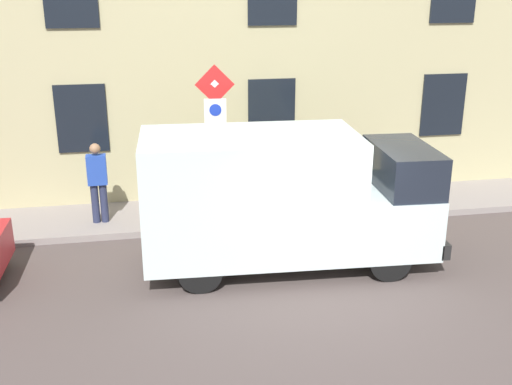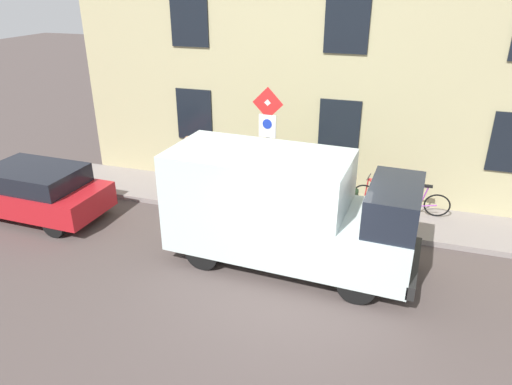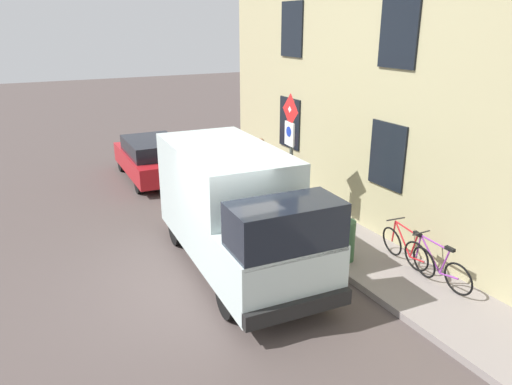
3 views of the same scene
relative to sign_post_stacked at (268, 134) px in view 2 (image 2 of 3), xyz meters
The scene contains 10 objects.
ground_plane 4.06m from the sign_post_stacked, 153.32° to the right, with size 80.00×80.00×0.00m, color #4B403E.
sidewalk_slab 2.79m from the sign_post_stacked, 63.84° to the right, with size 1.90×17.49×0.14m, color gray.
building_facade 2.74m from the sign_post_stacked, 36.42° to the right, with size 0.75×15.49×6.69m.
sign_post_stacked is the anchor object (origin of this frame).
delivery_van 2.35m from the sign_post_stacked, 152.91° to the right, with size 2.27×5.43×2.50m.
parked_hatchback 6.33m from the sign_post_stacked, 106.71° to the left, with size 1.85×4.04×1.38m.
bicycle_purple 4.26m from the sign_post_stacked, 72.85° to the right, with size 0.46×1.71×0.89m.
bicycle_red 3.60m from the sign_post_stacked, 68.59° to the right, with size 0.46×1.72×0.89m.
pedestrian 2.78m from the sign_post_stacked, 78.23° to the left, with size 0.27×0.41×1.72m.
litter_bin 2.70m from the sign_post_stacked, 86.26° to the right, with size 0.44×0.44×0.90m, color #2D5133.
Camera 2 is at (-7.69, -1.69, 5.79)m, focal length 33.14 mm.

